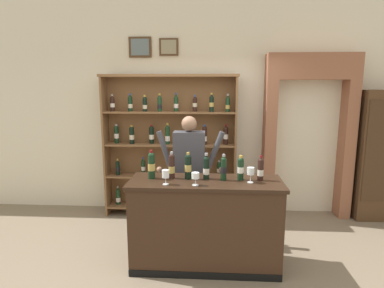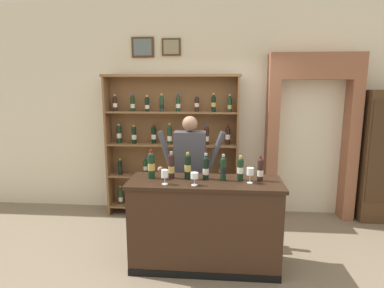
{
  "view_description": "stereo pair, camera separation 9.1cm",
  "coord_description": "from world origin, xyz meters",
  "px_view_note": "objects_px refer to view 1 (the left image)",
  "views": [
    {
      "loc": [
        0.22,
        -3.42,
        2.05
      ],
      "look_at": [
        -0.01,
        0.23,
        1.38
      ],
      "focal_mm": 30.0,
      "sensor_mm": 36.0,
      "label": 1
    },
    {
      "loc": [
        0.31,
        -3.41,
        2.05
      ],
      "look_at": [
        -0.01,
        0.23,
        1.38
      ],
      "focal_mm": 30.0,
      "sensor_mm": 36.0,
      "label": 2
    }
  ],
  "objects_px": {
    "shopkeeper": "(189,165)",
    "tasting_bottle_prosecco": "(151,165)",
    "tasting_bottle_bianco": "(241,168)",
    "tasting_bottle_chianti": "(206,167)",
    "wine_glass_right": "(251,172)",
    "tasting_counter": "(205,224)",
    "tasting_bottle_super_tuscan": "(172,166)",
    "tasting_bottle_vin_santo": "(224,168)",
    "tasting_bottle_rosso": "(261,169)",
    "wine_shelf": "(170,143)",
    "tasting_bottle_grappa": "(188,166)",
    "wine_glass_center": "(195,176)",
    "wine_glass_spare": "(166,174)"
  },
  "relations": [
    {
      "from": "wine_glass_spare",
      "to": "tasting_bottle_super_tuscan",
      "type": "bearing_deg",
      "value": 81.31
    },
    {
      "from": "wine_shelf",
      "to": "tasting_bottle_vin_santo",
      "type": "distance_m",
      "value": 1.65
    },
    {
      "from": "tasting_bottle_chianti",
      "to": "wine_glass_right",
      "type": "bearing_deg",
      "value": -13.12
    },
    {
      "from": "wine_shelf",
      "to": "tasting_bottle_grappa",
      "type": "relative_size",
      "value": 7.3
    },
    {
      "from": "tasting_bottle_prosecco",
      "to": "tasting_bottle_chianti",
      "type": "relative_size",
      "value": 1.1
    },
    {
      "from": "tasting_bottle_bianco",
      "to": "wine_glass_spare",
      "type": "height_order",
      "value": "tasting_bottle_bianco"
    },
    {
      "from": "tasting_counter",
      "to": "tasting_bottle_grappa",
      "type": "xyz_separation_m",
      "value": [
        -0.2,
        0.06,
        0.66
      ]
    },
    {
      "from": "tasting_counter",
      "to": "tasting_bottle_bianco",
      "type": "xyz_separation_m",
      "value": [
        0.39,
        0.06,
        0.64
      ]
    },
    {
      "from": "wine_glass_spare",
      "to": "tasting_counter",
      "type": "bearing_deg",
      "value": 21.62
    },
    {
      "from": "wine_glass_spare",
      "to": "wine_shelf",
      "type": "bearing_deg",
      "value": 95.76
    },
    {
      "from": "tasting_bottle_grappa",
      "to": "tasting_bottle_vin_santo",
      "type": "bearing_deg",
      "value": -5.2
    },
    {
      "from": "tasting_bottle_chianti",
      "to": "tasting_bottle_bianco",
      "type": "xyz_separation_m",
      "value": [
        0.38,
        -0.01,
        0.0
      ]
    },
    {
      "from": "tasting_bottle_super_tuscan",
      "to": "wine_glass_right",
      "type": "height_order",
      "value": "tasting_bottle_super_tuscan"
    },
    {
      "from": "tasting_bottle_prosecco",
      "to": "tasting_bottle_rosso",
      "type": "bearing_deg",
      "value": -0.18
    },
    {
      "from": "wine_shelf",
      "to": "wine_glass_spare",
      "type": "bearing_deg",
      "value": -84.24
    },
    {
      "from": "tasting_bottle_vin_santo",
      "to": "wine_glass_center",
      "type": "xyz_separation_m",
      "value": [
        -0.3,
        -0.21,
        -0.04
      ]
    },
    {
      "from": "wine_shelf",
      "to": "tasting_bottle_rosso",
      "type": "xyz_separation_m",
      "value": [
        1.19,
        -1.43,
        -0.03
      ]
    },
    {
      "from": "tasting_bottle_bianco",
      "to": "tasting_bottle_rosso",
      "type": "distance_m",
      "value": 0.22
    },
    {
      "from": "tasting_counter",
      "to": "tasting_bottle_super_tuscan",
      "type": "bearing_deg",
      "value": 169.55
    },
    {
      "from": "tasting_counter",
      "to": "tasting_bottle_chianti",
      "type": "bearing_deg",
      "value": 85.58
    },
    {
      "from": "shopkeeper",
      "to": "tasting_bottle_vin_santo",
      "type": "xyz_separation_m",
      "value": [
        0.42,
        -0.61,
        0.13
      ]
    },
    {
      "from": "tasting_bottle_prosecco",
      "to": "tasting_bottle_vin_santo",
      "type": "xyz_separation_m",
      "value": [
        0.81,
        -0.02,
        -0.02
      ]
    },
    {
      "from": "shopkeeper",
      "to": "tasting_bottle_vin_santo",
      "type": "bearing_deg",
      "value": -55.19
    },
    {
      "from": "tasting_bottle_grappa",
      "to": "wine_glass_center",
      "type": "distance_m",
      "value": 0.26
    },
    {
      "from": "tasting_bottle_chianti",
      "to": "shopkeeper",
      "type": "bearing_deg",
      "value": 112.02
    },
    {
      "from": "tasting_bottle_grappa",
      "to": "tasting_bottle_rosso",
      "type": "bearing_deg",
      "value": -1.24
    },
    {
      "from": "tasting_bottle_prosecco",
      "to": "wine_shelf",
      "type": "bearing_deg",
      "value": 89.07
    },
    {
      "from": "shopkeeper",
      "to": "tasting_bottle_super_tuscan",
      "type": "xyz_separation_m",
      "value": [
        -0.16,
        -0.57,
        0.13
      ]
    },
    {
      "from": "tasting_bottle_chianti",
      "to": "tasting_bottle_vin_santo",
      "type": "height_order",
      "value": "same"
    },
    {
      "from": "wine_glass_spare",
      "to": "tasting_bottle_prosecco",
      "type": "bearing_deg",
      "value": 131.1
    },
    {
      "from": "wine_shelf",
      "to": "tasting_bottle_rosso",
      "type": "height_order",
      "value": "wine_shelf"
    },
    {
      "from": "wine_shelf",
      "to": "wine_glass_spare",
      "type": "distance_m",
      "value": 1.66
    },
    {
      "from": "tasting_counter",
      "to": "tasting_bottle_prosecco",
      "type": "distance_m",
      "value": 0.9
    },
    {
      "from": "shopkeeper",
      "to": "tasting_bottle_bianco",
      "type": "distance_m",
      "value": 0.85
    },
    {
      "from": "wine_glass_center",
      "to": "tasting_bottle_chianti",
      "type": "bearing_deg",
      "value": 66.09
    },
    {
      "from": "tasting_bottle_super_tuscan",
      "to": "wine_glass_right",
      "type": "xyz_separation_m",
      "value": [
        0.87,
        -0.12,
        -0.02
      ]
    },
    {
      "from": "tasting_bottle_chianti",
      "to": "tasting_bottle_rosso",
      "type": "distance_m",
      "value": 0.6
    },
    {
      "from": "tasting_bottle_grappa",
      "to": "tasting_bottle_bianco",
      "type": "xyz_separation_m",
      "value": [
        0.59,
        -0.01,
        -0.01
      ]
    },
    {
      "from": "wine_glass_spare",
      "to": "wine_glass_right",
      "type": "bearing_deg",
      "value": 7.67
    },
    {
      "from": "tasting_counter",
      "to": "tasting_bottle_vin_santo",
      "type": "height_order",
      "value": "tasting_bottle_vin_santo"
    },
    {
      "from": "tasting_bottle_prosecco",
      "to": "wine_glass_right",
      "type": "relative_size",
      "value": 1.93
    },
    {
      "from": "tasting_bottle_rosso",
      "to": "wine_shelf",
      "type": "bearing_deg",
      "value": 129.71
    },
    {
      "from": "shopkeeper",
      "to": "tasting_bottle_super_tuscan",
      "type": "relative_size",
      "value": 5.45
    },
    {
      "from": "tasting_bottle_vin_santo",
      "to": "wine_glass_right",
      "type": "height_order",
      "value": "tasting_bottle_vin_santo"
    },
    {
      "from": "shopkeeper",
      "to": "tasting_bottle_prosecco",
      "type": "distance_m",
      "value": 0.72
    },
    {
      "from": "tasting_counter",
      "to": "wine_glass_spare",
      "type": "xyz_separation_m",
      "value": [
        -0.42,
        -0.17,
        0.62
      ]
    },
    {
      "from": "tasting_bottle_vin_santo",
      "to": "tasting_bottle_rosso",
      "type": "height_order",
      "value": "tasting_bottle_vin_santo"
    },
    {
      "from": "shopkeeper",
      "to": "tasting_bottle_chianti",
      "type": "xyz_separation_m",
      "value": [
        0.23,
        -0.57,
        0.12
      ]
    },
    {
      "from": "tasting_bottle_bianco",
      "to": "wine_shelf",
      "type": "bearing_deg",
      "value": 124.36
    },
    {
      "from": "tasting_bottle_super_tuscan",
      "to": "tasting_bottle_vin_santo",
      "type": "relative_size",
      "value": 1.03
    }
  ]
}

